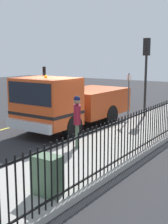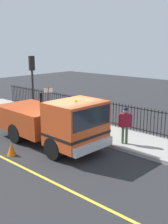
% 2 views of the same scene
% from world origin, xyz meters
% --- Properties ---
extents(ground_plane, '(54.07, 54.07, 0.00)m').
position_xyz_m(ground_plane, '(0.00, 0.00, 0.00)').
color(ground_plane, '#2B2B2D').
rests_on(ground_plane, ground).
extents(sidewalk_slab, '(2.72, 24.58, 0.16)m').
position_xyz_m(sidewalk_slab, '(2.85, 0.00, 0.08)').
color(sidewalk_slab, '#A3A099').
rests_on(sidewalk_slab, ground).
extents(lane_marking, '(0.12, 22.12, 0.01)m').
position_xyz_m(lane_marking, '(-2.55, 0.00, 0.00)').
color(lane_marking, yellow).
rests_on(lane_marking, ground).
extents(work_truck, '(2.58, 6.16, 2.75)m').
position_xyz_m(work_truck, '(-0.07, 0.58, 1.28)').
color(work_truck, '#D84C1E').
rests_on(work_truck, ground).
extents(worker_standing, '(0.47, 0.54, 1.77)m').
position_xyz_m(worker_standing, '(2.08, -1.86, 1.25)').
color(worker_standing, maroon).
rests_on(worker_standing, sidewalk_slab).
extents(iron_fence, '(0.04, 20.93, 1.39)m').
position_xyz_m(iron_fence, '(4.06, -0.00, 0.87)').
color(iron_fence, black).
rests_on(iron_fence, sidewalk_slab).
extents(traffic_light_near, '(0.33, 0.25, 3.90)m').
position_xyz_m(traffic_light_near, '(1.78, 4.67, 2.94)').
color(traffic_light_near, black).
rests_on(traffic_light_near, sidewalk_slab).
extents(utility_cabinet, '(0.64, 0.45, 0.90)m').
position_xyz_m(utility_cabinet, '(3.60, -5.26, 0.62)').
color(utility_cabinet, '#4C6B4C').
rests_on(utility_cabinet, sidewalk_slab).
extents(traffic_cone, '(0.40, 0.40, 0.57)m').
position_xyz_m(traffic_cone, '(-2.13, 1.18, 0.28)').
color(traffic_cone, orange).
rests_on(traffic_cone, ground).
extents(street_sign, '(0.39, 0.36, 2.25)m').
position_xyz_m(street_sign, '(1.63, 3.05, 1.57)').
color(street_sign, '#4C4C4C').
rests_on(street_sign, sidewalk_slab).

